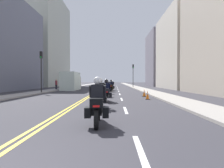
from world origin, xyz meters
TOP-DOWN VIEW (x-y plane):
  - ground_plane at (0.00, 48.00)m, footprint 264.00×264.00m
  - sidewalk_left at (-7.02, 48.00)m, footprint 2.22×144.00m
  - sidewalk_right at (7.02, 48.00)m, footprint 2.22×144.00m
  - centreline_yellow_inner at (-0.12, 48.00)m, footprint 0.12×132.00m
  - centreline_yellow_outer at (0.12, 48.00)m, footprint 0.12×132.00m
  - lane_dashes_white at (2.95, 29.00)m, footprint 0.14×56.40m
  - building_right_1 at (15.63, 36.42)m, footprint 7.78×15.96m
  - building_left_2 at (-15.04, 51.56)m, footprint 6.60×21.32m
  - building_right_2 at (15.07, 53.69)m, footprint 6.66×13.25m
  - motorcycle_0 at (1.82, 4.55)m, footprint 0.78×2.10m
  - motorcycle_1 at (1.63, 8.66)m, footprint 0.78×2.26m
  - motorcycle_2 at (1.82, 12.07)m, footprint 0.78×2.20m
  - motorcycle_3 at (1.56, 16.36)m, footprint 0.78×2.10m
  - motorcycle_4 at (1.55, 20.49)m, footprint 0.77×2.20m
  - motorcycle_5 at (1.91, 25.00)m, footprint 0.78×2.16m
  - motorcycle_6 at (2.02, 28.82)m, footprint 0.77×2.23m
  - traffic_cone_0 at (5.00, 13.89)m, footprint 0.32×0.32m
  - traffic_cone_1 at (5.15, 16.71)m, footprint 0.37×0.37m
  - traffic_light_near at (-6.31, 21.81)m, footprint 0.28×0.38m
  - traffic_light_far at (6.31, 41.08)m, footprint 0.28×0.38m
  - pedestrian_0 at (-6.77, 29.62)m, footprint 0.40×0.42m
  - parked_truck at (-4.51, 30.16)m, footprint 2.20×6.50m

SIDE VIEW (x-z plane):
  - ground_plane at x=0.00m, z-range 0.00..0.00m
  - centreline_yellow_inner at x=-0.12m, z-range 0.00..0.01m
  - centreline_yellow_outer at x=0.12m, z-range 0.00..0.01m
  - lane_dashes_white at x=2.95m, z-range 0.00..0.01m
  - sidewalk_left at x=-7.02m, z-range 0.00..0.12m
  - sidewalk_right at x=7.02m, z-range 0.00..0.12m
  - traffic_cone_1 at x=5.15m, z-range 0.00..0.70m
  - traffic_cone_0 at x=5.00m, z-range 0.00..0.71m
  - motorcycle_3 at x=1.56m, z-range -0.15..1.42m
  - motorcycle_6 at x=2.02m, z-range -0.15..1.43m
  - motorcycle_0 at x=1.82m, z-range -0.16..1.46m
  - motorcycle_2 at x=1.82m, z-range -0.14..1.46m
  - motorcycle_4 at x=1.55m, z-range -0.17..1.49m
  - motorcycle_1 at x=1.63m, z-range -0.15..1.49m
  - motorcycle_5 at x=1.91m, z-range -0.13..1.48m
  - pedestrian_0 at x=-6.77m, z-range 0.03..1.75m
  - parked_truck at x=-4.51m, z-range -0.13..2.67m
  - traffic_light_far at x=6.31m, z-range 0.91..5.85m
  - traffic_light_near at x=-6.31m, z-range 0.91..5.85m
  - building_right_1 at x=15.63m, z-range 0.00..14.26m
  - building_right_2 at x=15.07m, z-range 0.00..14.49m
  - building_left_2 at x=-15.04m, z-range 0.00..23.26m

